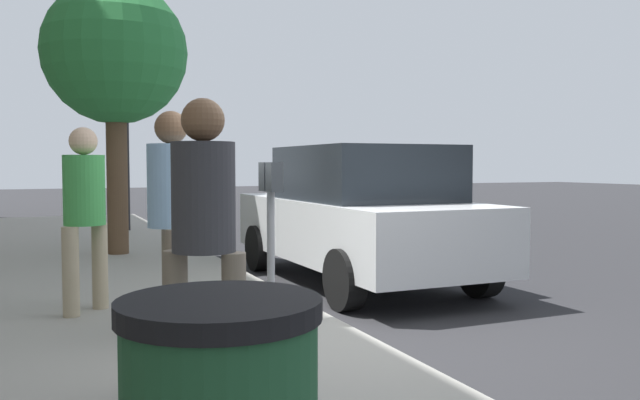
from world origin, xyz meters
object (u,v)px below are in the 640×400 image
object	(u,v)px
parked_sedan_near	(359,214)
traffic_signal	(131,115)
pedestrian_at_meter	(172,201)
parking_officer	(84,204)
parking_meter	(271,206)
pedestrian_bystander	(204,218)
street_tree	(115,55)

from	to	relation	value
parked_sedan_near	traffic_signal	size ratio (longest dim) A/B	1.23
pedestrian_at_meter	parking_officer	world-z (taller)	pedestrian_at_meter
parking_meter	parked_sedan_near	world-z (taller)	parked_sedan_near
pedestrian_at_meter	traffic_signal	bearing A→B (deg)	90.59
pedestrian_at_meter	parked_sedan_near	world-z (taller)	pedestrian_at_meter
pedestrian_bystander	parking_officer	world-z (taller)	pedestrian_bystander
pedestrian_bystander	parked_sedan_near	distance (m)	4.60
pedestrian_at_meter	parking_officer	size ratio (longest dim) A/B	1.05
pedestrian_bystander	parking_officer	size ratio (longest dim) A/B	1.03
parked_sedan_near	traffic_signal	bearing A→B (deg)	16.41
parking_meter	street_tree	xyz separation A→B (m)	(5.06, 0.78, 2.05)
pedestrian_bystander	street_tree	size ratio (longest dim) A/B	0.43
parking_meter	street_tree	bearing A→B (deg)	8.73
parking_officer	traffic_signal	size ratio (longest dim) A/B	0.48
pedestrian_at_meter	street_tree	bearing A→B (deg)	94.51
parking_officer	street_tree	xyz separation A→B (m)	(4.13, -0.74, 2.05)
parking_meter	parked_sedan_near	bearing A→B (deg)	-43.30
parking_meter	pedestrian_at_meter	distance (m)	0.90
parking_officer	parked_sedan_near	size ratio (longest dim) A/B	0.39
parking_officer	traffic_signal	bearing A→B (deg)	126.40
parking_meter	pedestrian_at_meter	bearing A→B (deg)	94.74
pedestrian_at_meter	traffic_signal	size ratio (longest dim) A/B	0.51
pedestrian_bystander	street_tree	world-z (taller)	street_tree
pedestrian_at_meter	traffic_signal	xyz separation A→B (m)	(8.83, -0.80, 1.33)
parked_sedan_near	pedestrian_bystander	bearing A→B (deg)	141.29
parking_meter	street_tree	size ratio (longest dim) A/B	0.33
parking_meter	traffic_signal	bearing A→B (deg)	0.58
pedestrian_bystander	parked_sedan_near	world-z (taller)	pedestrian_bystander
parking_meter	parking_officer	size ratio (longest dim) A/B	0.81
parking_meter	pedestrian_at_meter	world-z (taller)	pedestrian_at_meter
pedestrian_at_meter	traffic_signal	distance (m)	8.97
traffic_signal	pedestrian_bystander	bearing A→B (deg)	175.10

